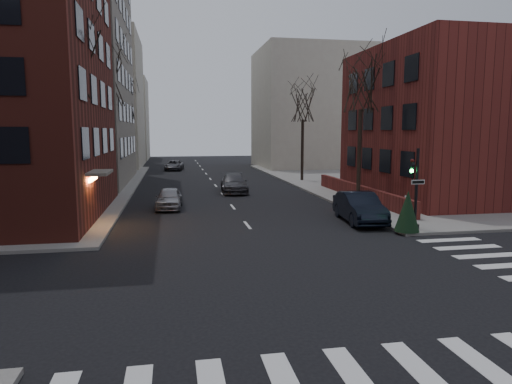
# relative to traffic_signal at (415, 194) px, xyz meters

# --- Properties ---
(ground) EXTENTS (160.00, 160.00, 0.00)m
(ground) POSITION_rel_traffic_signal_xyz_m (-7.94, -8.99, -1.91)
(ground) COLOR black
(ground) RESTS_ON ground
(sidewalk_far_right) EXTENTS (44.00, 44.00, 0.15)m
(sidewalk_far_right) POSITION_rel_traffic_signal_xyz_m (21.06, 21.01, -1.83)
(sidewalk_far_right) COLOR gray
(sidewalk_far_right) RESTS_ON ground
(building_left_tan) EXTENTS (18.00, 18.00, 28.00)m
(building_left_tan) POSITION_rel_traffic_signal_xyz_m (-24.94, 25.01, 12.09)
(building_left_tan) COLOR gray
(building_left_tan) RESTS_ON ground
(building_right_brick) EXTENTS (12.00, 14.00, 11.00)m
(building_right_brick) POSITION_rel_traffic_signal_xyz_m (8.56, 10.01, 3.59)
(building_right_brick) COLOR maroon
(building_right_brick) RESTS_ON ground
(low_wall_right) EXTENTS (0.35, 16.00, 1.00)m
(low_wall_right) POSITION_rel_traffic_signal_xyz_m (1.36, 10.01, -1.26)
(low_wall_right) COLOR maroon
(low_wall_right) RESTS_ON sidewalk_far_right
(building_distant_la) EXTENTS (14.00, 16.00, 18.00)m
(building_distant_la) POSITION_rel_traffic_signal_xyz_m (-22.94, 46.01, 7.09)
(building_distant_la) COLOR beige
(building_distant_la) RESTS_ON ground
(building_distant_ra) EXTENTS (14.00, 14.00, 16.00)m
(building_distant_ra) POSITION_rel_traffic_signal_xyz_m (7.06, 41.01, 6.09)
(building_distant_ra) COLOR beige
(building_distant_ra) RESTS_ON ground
(building_distant_lb) EXTENTS (10.00, 12.00, 14.00)m
(building_distant_lb) POSITION_rel_traffic_signal_xyz_m (-20.94, 63.01, 5.09)
(building_distant_lb) COLOR beige
(building_distant_lb) RESTS_ON ground
(traffic_signal) EXTENTS (0.76, 0.44, 4.00)m
(traffic_signal) POSITION_rel_traffic_signal_xyz_m (0.00, 0.00, 0.00)
(traffic_signal) COLOR black
(traffic_signal) RESTS_ON sidewalk_far_right
(tree_left_a) EXTENTS (4.18, 4.18, 10.26)m
(tree_left_a) POSITION_rel_traffic_signal_xyz_m (-16.74, 5.01, 6.56)
(tree_left_a) COLOR #2D231C
(tree_left_a) RESTS_ON sidewalk_far_left
(tree_left_b) EXTENTS (4.40, 4.40, 10.80)m
(tree_left_b) POSITION_rel_traffic_signal_xyz_m (-16.74, 17.01, 7.00)
(tree_left_b) COLOR #2D231C
(tree_left_b) RESTS_ON sidewalk_far_left
(tree_left_c) EXTENTS (3.96, 3.96, 9.72)m
(tree_left_c) POSITION_rel_traffic_signal_xyz_m (-16.74, 31.01, 6.12)
(tree_left_c) COLOR #2D231C
(tree_left_c) RESTS_ON sidewalk_far_left
(tree_right_a) EXTENTS (3.96, 3.96, 9.72)m
(tree_right_a) POSITION_rel_traffic_signal_xyz_m (0.86, 9.01, 6.12)
(tree_right_a) COLOR #2D231C
(tree_right_a) RESTS_ON sidewalk_far_right
(tree_right_b) EXTENTS (3.74, 3.74, 9.18)m
(tree_right_b) POSITION_rel_traffic_signal_xyz_m (0.86, 23.01, 5.68)
(tree_right_b) COLOR #2D231C
(tree_right_b) RESTS_ON sidewalk_far_right
(streetlamp_near) EXTENTS (0.36, 0.36, 6.28)m
(streetlamp_near) POSITION_rel_traffic_signal_xyz_m (-16.14, 13.01, 2.33)
(streetlamp_near) COLOR black
(streetlamp_near) RESTS_ON sidewalk_far_left
(streetlamp_far) EXTENTS (0.36, 0.36, 6.28)m
(streetlamp_far) POSITION_rel_traffic_signal_xyz_m (-16.14, 33.01, 2.33)
(streetlamp_far) COLOR black
(streetlamp_far) RESTS_ON sidewalk_far_left
(parked_sedan) EXTENTS (2.19, 5.13, 1.65)m
(parked_sedan) POSITION_rel_traffic_signal_xyz_m (-1.74, 2.70, -1.08)
(parked_sedan) COLOR black
(parked_sedan) RESTS_ON ground
(car_lane_silver) EXTENTS (1.83, 4.07, 1.36)m
(car_lane_silver) POSITION_rel_traffic_signal_xyz_m (-12.07, 9.13, -1.23)
(car_lane_silver) COLOR #999A9E
(car_lane_silver) RESTS_ON ground
(car_lane_gray) EXTENTS (2.47, 5.30, 1.50)m
(car_lane_gray) POSITION_rel_traffic_signal_xyz_m (-6.89, 16.15, -1.16)
(car_lane_gray) COLOR #3D3C41
(car_lane_gray) RESTS_ON ground
(car_lane_far) EXTENTS (2.66, 4.78, 1.26)m
(car_lane_far) POSITION_rel_traffic_signal_xyz_m (-11.60, 38.46, -1.28)
(car_lane_far) COLOR #47474C
(car_lane_far) RESTS_ON ground
(sandwich_board) EXTENTS (0.45, 0.58, 0.86)m
(sandwich_board) POSITION_rel_traffic_signal_xyz_m (2.56, 5.31, -1.33)
(sandwich_board) COLOR silver
(sandwich_board) RESTS_ON sidewalk_far_right
(evergreen_shrub) EXTENTS (1.59, 1.59, 2.00)m
(evergreen_shrub) POSITION_rel_traffic_signal_xyz_m (-0.64, -0.49, -0.76)
(evergreen_shrub) COLOR black
(evergreen_shrub) RESTS_ON sidewalk_far_right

